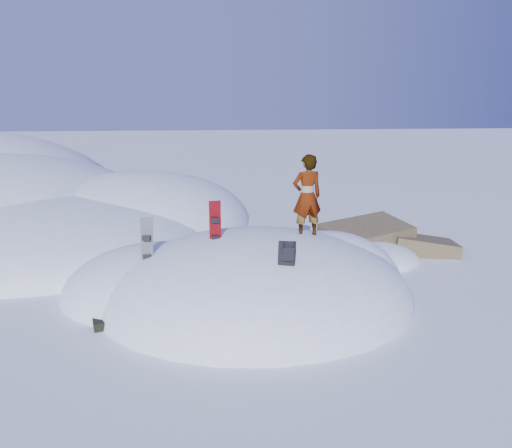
{
  "coord_description": "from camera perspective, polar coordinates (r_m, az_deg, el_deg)",
  "views": [
    {
      "loc": [
        -1.09,
        -10.39,
        4.38
      ],
      "look_at": [
        0.02,
        0.3,
        1.65
      ],
      "focal_mm": 35.0,
      "sensor_mm": 36.0,
      "label": 1
    }
  ],
  "objects": [
    {
      "name": "rock_outcrop",
      "position": [
        14.89,
        13.24,
        -3.19
      ],
      "size": [
        4.68,
        4.41,
        1.68
      ],
      "color": "brown",
      "rests_on": "ground"
    },
    {
      "name": "backpack",
      "position": [
        9.55,
        3.59,
        -3.33
      ],
      "size": [
        0.39,
        0.44,
        0.53
      ],
      "rotation": [
        0.0,
        0.0,
        -0.26
      ],
      "color": "black",
      "rests_on": "snow_mound"
    },
    {
      "name": "snowboard_red",
      "position": [
        10.73,
        -4.67,
        -0.8
      ],
      "size": [
        0.25,
        0.13,
        1.35
      ],
      "rotation": [
        0.0,
        0.0,
        0.09
      ],
      "color": "#BC0A12",
      "rests_on": "snow_mound"
    },
    {
      "name": "snowboard_dark",
      "position": [
        10.8,
        -12.35,
        -2.84
      ],
      "size": [
        0.28,
        0.26,
        1.38
      ],
      "rotation": [
        0.0,
        0.0,
        -0.11
      ],
      "color": "black",
      "rests_on": "snow_mound"
    },
    {
      "name": "snow_mound",
      "position": [
        11.53,
        -0.91,
        -8.07
      ],
      "size": [
        8.0,
        6.0,
        3.0
      ],
      "color": "white",
      "rests_on": "ground"
    },
    {
      "name": "gear_pile",
      "position": [
        10.43,
        -16.19,
        -10.57
      ],
      "size": [
        0.8,
        0.62,
        0.21
      ],
      "rotation": [
        0.0,
        0.0,
        0.29
      ],
      "color": "black",
      "rests_on": "ground"
    },
    {
      "name": "person",
      "position": [
        11.08,
        5.85,
        3.16
      ],
      "size": [
        0.75,
        0.57,
        1.86
      ],
      "primitive_type": "imported",
      "rotation": [
        0.0,
        0.0,
        3.34
      ],
      "color": "slate",
      "rests_on": "snow_mound"
    },
    {
      "name": "ground",
      "position": [
        11.33,
        0.08,
        -8.5
      ],
      "size": [
        120.0,
        120.0,
        0.0
      ],
      "primitive_type": "plane",
      "color": "white",
      "rests_on": "ground"
    }
  ]
}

